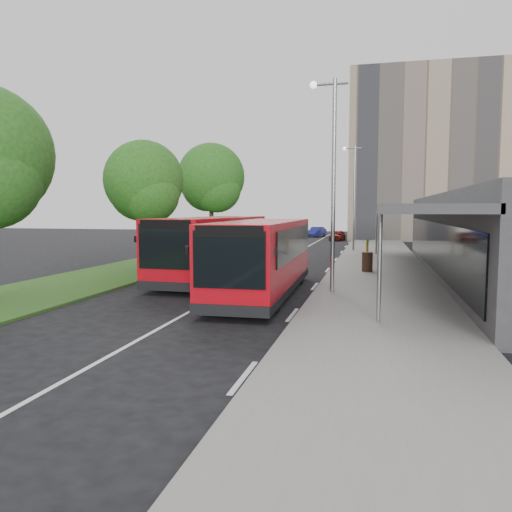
{
  "coord_description": "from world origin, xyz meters",
  "views": [
    {
      "loc": [
        5.73,
        -17.21,
        3.28
      ],
      "look_at": [
        1.32,
        1.42,
        1.5
      ],
      "focal_mm": 35.0,
      "sensor_mm": 36.0,
      "label": 1
    }
  ],
  "objects_px": {
    "lamp_post_near": "(331,172)",
    "car_near": "(338,235)",
    "bus_main": "(263,257)",
    "car_far": "(317,232)",
    "lamp_post_far": "(353,191)",
    "tree_mid": "(144,186)",
    "bus_second": "(213,247)",
    "litter_bin": "(367,262)",
    "bollard": "(367,248)",
    "tree_far": "(211,181)"
  },
  "relations": [
    {
      "from": "tree_mid",
      "to": "tree_far",
      "type": "height_order",
      "value": "tree_far"
    },
    {
      "from": "tree_mid",
      "to": "bus_second",
      "type": "bearing_deg",
      "value": -35.35
    },
    {
      "from": "tree_mid",
      "to": "tree_far",
      "type": "distance_m",
      "value": 12.03
    },
    {
      "from": "bus_main",
      "to": "litter_bin",
      "type": "relative_size",
      "value": 10.35
    },
    {
      "from": "litter_bin",
      "to": "bollard",
      "type": "height_order",
      "value": "bollard"
    },
    {
      "from": "lamp_post_far",
      "to": "car_near",
      "type": "distance_m",
      "value": 15.44
    },
    {
      "from": "tree_mid",
      "to": "bollard",
      "type": "xyz_separation_m",
      "value": [
        12.31,
        8.83,
        -3.96
      ]
    },
    {
      "from": "tree_far",
      "to": "bus_main",
      "type": "height_order",
      "value": "tree_far"
    },
    {
      "from": "tree_mid",
      "to": "bus_main",
      "type": "bearing_deg",
      "value": -41.67
    },
    {
      "from": "tree_mid",
      "to": "car_far",
      "type": "xyz_separation_m",
      "value": [
        5.92,
        34.61,
        -4.04
      ]
    },
    {
      "from": "bus_main",
      "to": "lamp_post_near",
      "type": "bearing_deg",
      "value": 12.75
    },
    {
      "from": "tree_mid",
      "to": "car_near",
      "type": "relative_size",
      "value": 2.19
    },
    {
      "from": "tree_far",
      "to": "car_near",
      "type": "xyz_separation_m",
      "value": [
        8.95,
        15.65,
        -4.98
      ]
    },
    {
      "from": "lamp_post_far",
      "to": "bollard",
      "type": "height_order",
      "value": "lamp_post_far"
    },
    {
      "from": "bus_second",
      "to": "car_far",
      "type": "height_order",
      "value": "bus_second"
    },
    {
      "from": "car_near",
      "to": "car_far",
      "type": "height_order",
      "value": "car_far"
    },
    {
      "from": "car_near",
      "to": "car_far",
      "type": "bearing_deg",
      "value": 121.24
    },
    {
      "from": "lamp_post_far",
      "to": "litter_bin",
      "type": "distance_m",
      "value": 14.04
    },
    {
      "from": "lamp_post_far",
      "to": "litter_bin",
      "type": "relative_size",
      "value": 8.16
    },
    {
      "from": "litter_bin",
      "to": "lamp_post_near",
      "type": "bearing_deg",
      "value": -101.21
    },
    {
      "from": "tree_far",
      "to": "bus_main",
      "type": "xyz_separation_m",
      "value": [
        8.62,
        -19.68,
        -4.07
      ]
    },
    {
      "from": "tree_mid",
      "to": "bollard",
      "type": "bearing_deg",
      "value": 35.66
    },
    {
      "from": "bus_second",
      "to": "car_far",
      "type": "bearing_deg",
      "value": 91.16
    },
    {
      "from": "bus_main",
      "to": "car_far",
      "type": "distance_m",
      "value": 42.38
    },
    {
      "from": "car_near",
      "to": "tree_far",
      "type": "bearing_deg",
      "value": -112.04
    },
    {
      "from": "litter_bin",
      "to": "bus_main",
      "type": "bearing_deg",
      "value": -117.76
    },
    {
      "from": "lamp_post_near",
      "to": "bollard",
      "type": "height_order",
      "value": "lamp_post_near"
    },
    {
      "from": "litter_bin",
      "to": "car_near",
      "type": "xyz_separation_m",
      "value": [
        -3.49,
        28.08,
        -0.08
      ]
    },
    {
      "from": "bus_main",
      "to": "litter_bin",
      "type": "xyz_separation_m",
      "value": [
        3.82,
        7.25,
        -0.82
      ]
    },
    {
      "from": "car_near",
      "to": "litter_bin",
      "type": "bearing_deg",
      "value": -75.19
    },
    {
      "from": "litter_bin",
      "to": "car_far",
      "type": "bearing_deg",
      "value": 100.55
    },
    {
      "from": "tree_far",
      "to": "car_far",
      "type": "distance_m",
      "value": 23.89
    },
    {
      "from": "litter_bin",
      "to": "car_near",
      "type": "relative_size",
      "value": 0.3
    },
    {
      "from": "lamp_post_near",
      "to": "car_far",
      "type": "xyz_separation_m",
      "value": [
        -5.21,
        41.66,
        -4.12
      ]
    },
    {
      "from": "lamp_post_near",
      "to": "bollard",
      "type": "relative_size",
      "value": 7.55
    },
    {
      "from": "tree_mid",
      "to": "bus_second",
      "type": "height_order",
      "value": "tree_mid"
    },
    {
      "from": "lamp_post_near",
      "to": "bus_second",
      "type": "bearing_deg",
      "value": 150.56
    },
    {
      "from": "tree_far",
      "to": "car_far",
      "type": "height_order",
      "value": "tree_far"
    },
    {
      "from": "bollard",
      "to": "car_near",
      "type": "relative_size",
      "value": 0.32
    },
    {
      "from": "lamp_post_near",
      "to": "car_near",
      "type": "distance_m",
      "value": 35.02
    },
    {
      "from": "tree_far",
      "to": "lamp_post_far",
      "type": "distance_m",
      "value": 11.2
    },
    {
      "from": "lamp_post_near",
      "to": "car_near",
      "type": "xyz_separation_m",
      "value": [
        -2.18,
        34.71,
        -4.16
      ]
    },
    {
      "from": "bus_main",
      "to": "bollard",
      "type": "xyz_separation_m",
      "value": [
        3.69,
        16.51,
        -0.78
      ]
    },
    {
      "from": "tree_mid",
      "to": "lamp_post_far",
      "type": "bearing_deg",
      "value": 49.32
    },
    {
      "from": "car_far",
      "to": "bus_main",
      "type": "bearing_deg",
      "value": -71.12
    },
    {
      "from": "bus_second",
      "to": "car_near",
      "type": "distance_m",
      "value": 31.65
    },
    {
      "from": "lamp_post_far",
      "to": "car_far",
      "type": "height_order",
      "value": "lamp_post_far"
    },
    {
      "from": "litter_bin",
      "to": "tree_mid",
      "type": "bearing_deg",
      "value": 178.05
    },
    {
      "from": "tree_mid",
      "to": "bus_second",
      "type": "distance_m",
      "value": 7.24
    },
    {
      "from": "bus_main",
      "to": "bus_second",
      "type": "relative_size",
      "value": 0.97
    }
  ]
}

